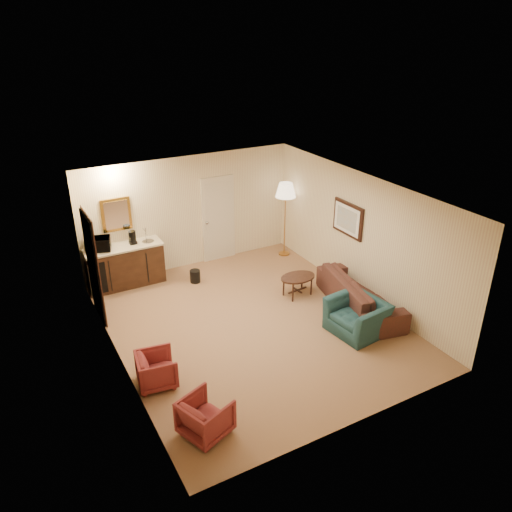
{
  "coord_description": "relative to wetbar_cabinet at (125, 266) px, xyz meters",
  "views": [
    {
      "loc": [
        -3.84,
        -7.11,
        5.23
      ],
      "look_at": [
        0.35,
        0.5,
        1.15
      ],
      "focal_mm": 35.0,
      "sensor_mm": 36.0,
      "label": 1
    }
  ],
  "objects": [
    {
      "name": "ground",
      "position": [
        1.65,
        -2.72,
        -0.46
      ],
      "size": [
        6.0,
        6.0,
        0.0
      ],
      "primitive_type": "plane",
      "color": "#9A704E",
      "rests_on": "ground"
    },
    {
      "name": "room_walls",
      "position": [
        1.55,
        -1.95,
        1.26
      ],
      "size": [
        5.02,
        6.01,
        2.61
      ],
      "color": "beige",
      "rests_on": "ground"
    },
    {
      "name": "wetbar_cabinet",
      "position": [
        0.0,
        0.0,
        0.0
      ],
      "size": [
        1.64,
        0.58,
        0.92
      ],
      "primitive_type": "cube",
      "color": "#3D2213",
      "rests_on": "ground"
    },
    {
      "name": "sofa",
      "position": [
        3.8,
        -3.25,
        -0.01
      ],
      "size": [
        1.14,
        2.39,
        0.9
      ],
      "primitive_type": "imported",
      "rotation": [
        0.0,
        0.0,
        1.36
      ],
      "color": "black",
      "rests_on": "ground"
    },
    {
      "name": "teal_armchair",
      "position": [
        3.22,
        -3.88,
        -0.03
      ],
      "size": [
        0.75,
        1.06,
        0.87
      ],
      "primitive_type": "imported",
      "rotation": [
        0.0,
        0.0,
        -1.46
      ],
      "color": "#1B3F44",
      "rests_on": "ground"
    },
    {
      "name": "rose_chair_near",
      "position": [
        -0.5,
        -3.52,
        -0.16
      ],
      "size": [
        0.64,
        0.67,
        0.61
      ],
      "primitive_type": "imported",
      "rotation": [
        0.0,
        0.0,
        1.42
      ],
      "color": "maroon",
      "rests_on": "ground"
    },
    {
      "name": "rose_chair_far",
      "position": [
        -0.25,
        -4.86,
        -0.14
      ],
      "size": [
        0.76,
        0.78,
        0.63
      ],
      "primitive_type": "imported",
      "rotation": [
        0.0,
        0.0,
        1.93
      ],
      "color": "maroon",
      "rests_on": "ground"
    },
    {
      "name": "coffee_table",
      "position": [
        3.01,
        -2.2,
        -0.24
      ],
      "size": [
        0.82,
        0.6,
        0.44
      ],
      "primitive_type": "cube",
      "rotation": [
        0.0,
        0.0,
        0.11
      ],
      "color": "#321A10",
      "rests_on": "ground"
    },
    {
      "name": "floor_lamp",
      "position": [
        3.85,
        -0.32,
        0.46
      ],
      "size": [
        0.61,
        0.61,
        1.84
      ],
      "primitive_type": "cube",
      "rotation": [
        0.0,
        0.0,
        0.32
      ],
      "color": "#B6803C",
      "rests_on": "ground"
    },
    {
      "name": "waste_bin",
      "position": [
        1.35,
        -0.62,
        -0.32
      ],
      "size": [
        0.27,
        0.27,
        0.28
      ],
      "primitive_type": "cylinder",
      "rotation": [
        0.0,
        0.0,
        0.24
      ],
      "color": "black",
      "rests_on": "ground"
    },
    {
      "name": "microwave",
      "position": [
        -0.5,
        0.04,
        0.63
      ],
      "size": [
        0.56,
        0.41,
        0.34
      ],
      "primitive_type": "imported",
      "rotation": [
        0.0,
        0.0,
        -0.3
      ],
      "color": "black",
      "rests_on": "wetbar_cabinet"
    },
    {
      "name": "coffee_maker",
      "position": [
        0.23,
        0.02,
        0.6
      ],
      "size": [
        0.19,
        0.19,
        0.29
      ],
      "primitive_type": "cylinder",
      "rotation": [
        0.0,
        0.0,
        0.3
      ],
      "color": "black",
      "rests_on": "wetbar_cabinet"
    }
  ]
}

